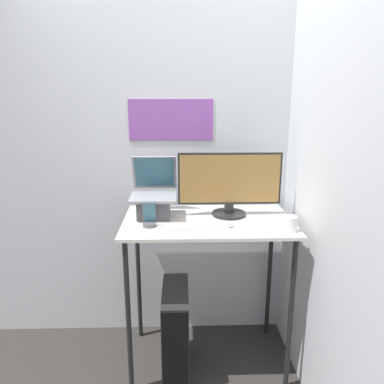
# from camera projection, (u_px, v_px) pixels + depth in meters

# --- Properties ---
(wall_back) EXTENTS (6.00, 0.06, 2.60)m
(wall_back) POSITION_uv_depth(u_px,v_px,m) (204.00, 163.00, 2.65)
(wall_back) COLOR silver
(wall_back) RESTS_ON ground_plane
(wall_side_right) EXTENTS (0.05, 6.00, 2.60)m
(wall_side_right) POSITION_uv_depth(u_px,v_px,m) (328.00, 187.00, 1.97)
(wall_side_right) COLOR silver
(wall_side_right) RESTS_ON ground_plane
(desk) EXTENTS (1.05, 0.63, 1.02)m
(desk) POSITION_uv_depth(u_px,v_px,m) (207.00, 238.00, 2.37)
(desk) COLOR beige
(desk) RESTS_ON ground_plane
(laptop) EXTENTS (0.29, 0.35, 0.37)m
(laptop) POSITION_uv_depth(u_px,v_px,m) (154.00, 201.00, 2.38)
(laptop) COLOR #4C4C51
(laptop) RESTS_ON desk
(monitor) EXTENTS (0.66, 0.22, 0.41)m
(monitor) POSITION_uv_depth(u_px,v_px,m) (230.00, 186.00, 2.37)
(monitor) COLOR black
(monitor) RESTS_ON desk
(keyboard) EXTENTS (0.32, 0.09, 0.02)m
(keyboard) POSITION_uv_depth(u_px,v_px,m) (194.00, 227.00, 2.19)
(keyboard) COLOR silver
(keyboard) RESTS_ON desk
(mouse) EXTENTS (0.04, 0.06, 0.03)m
(mouse) POSITION_uv_depth(u_px,v_px,m) (230.00, 224.00, 2.22)
(mouse) COLOR white
(mouse) RESTS_ON desk
(cell_phone) EXTENTS (0.08, 0.08, 0.15)m
(cell_phone) POSITION_uv_depth(u_px,v_px,m) (149.00, 220.00, 2.21)
(cell_phone) COLOR #4C4C51
(cell_phone) RESTS_ON desk
(computer_tower) EXTENTS (0.16, 0.46, 0.58)m
(computer_tower) POSITION_uv_depth(u_px,v_px,m) (176.00, 331.00, 2.42)
(computer_tower) COLOR black
(computer_tower) RESTS_ON ground_plane
(mug) EXTENTS (0.08, 0.08, 0.09)m
(mug) POSITION_uv_depth(u_px,v_px,m) (290.00, 224.00, 2.13)
(mug) COLOR white
(mug) RESTS_ON desk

